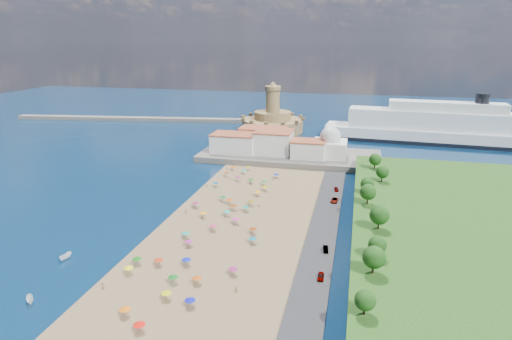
# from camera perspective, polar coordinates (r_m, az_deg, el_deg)

# --- Properties ---
(ground) EXTENTS (700.00, 700.00, 0.00)m
(ground) POSITION_cam_1_polar(r_m,az_deg,el_deg) (152.33, -3.68, -5.46)
(ground) COLOR #071938
(ground) RESTS_ON ground
(terrace) EXTENTS (90.00, 36.00, 3.00)m
(terrace) POSITION_cam_1_polar(r_m,az_deg,el_deg) (217.28, 4.51, 1.86)
(terrace) COLOR #59544C
(terrace) RESTS_ON ground
(jetty) EXTENTS (18.00, 70.00, 2.40)m
(jetty) POSITION_cam_1_polar(r_m,az_deg,el_deg) (254.72, 0.87, 4.11)
(jetty) COLOR #59544C
(jetty) RESTS_ON ground
(breakwater) EXTENTS (199.03, 34.77, 2.60)m
(breakwater) POSITION_cam_1_polar(r_m,az_deg,el_deg) (330.07, -14.28, 6.60)
(breakwater) COLOR #59544C
(breakwater) RESTS_ON ground
(waterfront_buildings) EXTENTS (57.00, 29.00, 11.00)m
(waterfront_buildings) POSITION_cam_1_polar(r_m,az_deg,el_deg) (218.65, 1.19, 3.73)
(waterfront_buildings) COLOR silver
(waterfront_buildings) RESTS_ON terrace
(domed_building) EXTENTS (16.00, 16.00, 15.00)m
(domed_building) POSITION_cam_1_polar(r_m,az_deg,el_deg) (211.43, 9.83, 3.33)
(domed_building) COLOR silver
(domed_building) RESTS_ON terrace
(fortress) EXTENTS (40.00, 40.00, 32.40)m
(fortress) POSITION_cam_1_polar(r_m,az_deg,el_deg) (282.35, 2.22, 6.52)
(fortress) COLOR #A38451
(fortress) RESTS_ON ground
(cruise_ship) EXTENTS (136.30, 28.70, 29.54)m
(cruise_ship) POSITION_cam_1_polar(r_m,az_deg,el_deg) (270.58, 23.75, 5.07)
(cruise_ship) COLOR black
(cruise_ship) RESTS_ON ground
(beach_parasols) EXTENTS (29.82, 117.87, 2.20)m
(beach_parasols) POSITION_cam_1_polar(r_m,az_deg,el_deg) (144.50, -4.76, -5.85)
(beach_parasols) COLOR gray
(beach_parasols) RESTS_ON beach
(beachgoers) EXTENTS (33.49, 100.92, 1.81)m
(beachgoers) POSITION_cam_1_polar(r_m,az_deg,el_deg) (158.40, -4.06, -4.13)
(beachgoers) COLOR tan
(beachgoers) RESTS_ON beach
(moored_boats) EXTENTS (8.14, 23.78, 1.64)m
(moored_boats) POSITION_cam_1_polar(r_m,az_deg,el_deg) (123.89, -25.64, -12.42)
(moored_boats) COLOR white
(moored_boats) RESTS_ON ground
(parked_cars) EXTENTS (2.76, 70.92, 1.37)m
(parked_cars) POSITION_cam_1_polar(r_m,az_deg,el_deg) (146.69, 10.05, -6.04)
(parked_cars) COLOR gray
(parked_cars) RESTS_ON promenade
(hillside_trees) EXTENTS (11.26, 108.52, 7.17)m
(hillside_trees) POSITION_cam_1_polar(r_m,az_deg,el_deg) (137.13, 15.51, -4.23)
(hillside_trees) COLOR #382314
(hillside_trees) RESTS_ON hillside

